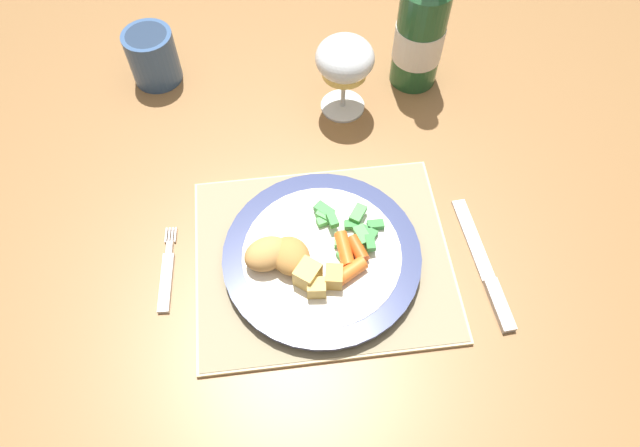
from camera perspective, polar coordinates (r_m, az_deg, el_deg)
ground_plane at (r=1.49m, az=-1.64°, el=-11.09°), size 6.00×6.00×0.00m
dining_table at (r=0.90m, az=-2.65°, el=3.84°), size 1.44×0.91×0.74m
placemat at (r=0.73m, az=0.29°, el=-3.48°), size 0.32×0.27×0.01m
dinner_plate at (r=0.72m, az=0.19°, el=-3.32°), size 0.25×0.25×0.02m
breaded_croquettes at (r=0.69m, az=-4.19°, el=-3.14°), size 0.09×0.07×0.03m
green_beans_pile at (r=0.72m, az=2.90°, el=-0.51°), size 0.09×0.10×0.02m
glazed_carrots at (r=0.70m, az=3.05°, el=-3.36°), size 0.05×0.07×0.02m
fork at (r=0.75m, az=-15.07°, el=-5.01°), size 0.02×0.12×0.01m
table_knife at (r=0.75m, az=16.35°, el=-4.85°), size 0.03×0.19×0.01m
wine_glass at (r=0.83m, az=2.49°, el=15.85°), size 0.08×0.08×0.13m
bottle at (r=0.88m, az=10.10°, el=18.85°), size 0.07×0.07×0.28m
roast_potatoes at (r=0.68m, az=-0.45°, el=-5.49°), size 0.07×0.05×0.03m
drinking_cup at (r=0.94m, az=-16.42°, el=15.80°), size 0.08×0.08×0.08m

